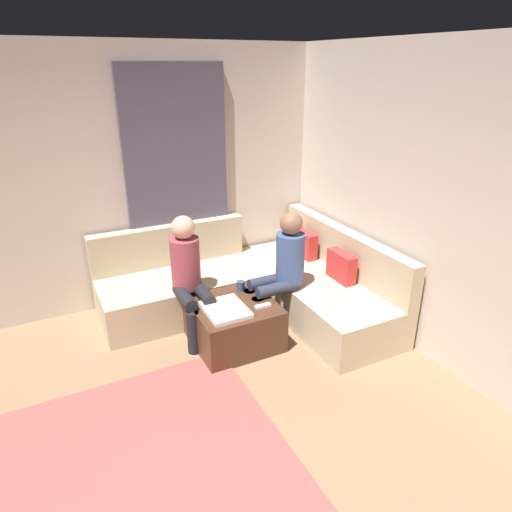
% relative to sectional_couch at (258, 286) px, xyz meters
% --- Properties ---
extents(wall_left, '(0.12, 6.00, 2.70)m').
position_rel_sectional_couch_xyz_m(wall_left, '(-0.86, -1.88, 1.07)').
color(wall_left, beige).
rests_on(wall_left, ground_plane).
extents(curtain_panel, '(0.06, 1.10, 2.50)m').
position_rel_sectional_couch_xyz_m(curtain_panel, '(-0.76, -0.58, 0.97)').
color(curtain_panel, '#595166').
rests_on(curtain_panel, ground_plane).
extents(sectional_couch, '(2.10, 2.55, 0.87)m').
position_rel_sectional_couch_xyz_m(sectional_couch, '(0.00, 0.00, 0.00)').
color(sectional_couch, '#C6B593').
rests_on(sectional_couch, ground_plane).
extents(ottoman, '(0.76, 0.76, 0.42)m').
position_rel_sectional_couch_xyz_m(ottoman, '(0.47, -0.50, -0.07)').
color(ottoman, '#4C2D1E').
rests_on(ottoman, ground_plane).
extents(folded_blanket, '(0.44, 0.36, 0.04)m').
position_rel_sectional_couch_xyz_m(folded_blanket, '(0.57, -0.62, 0.16)').
color(folded_blanket, white).
rests_on(folded_blanket, ottoman).
extents(coffee_mug, '(0.08, 0.08, 0.10)m').
position_rel_sectional_couch_xyz_m(coffee_mug, '(0.25, -0.32, 0.19)').
color(coffee_mug, '#334C72').
rests_on(coffee_mug, ottoman).
extents(game_remote, '(0.05, 0.15, 0.02)m').
position_rel_sectional_couch_xyz_m(game_remote, '(0.65, -0.28, 0.15)').
color(game_remote, white).
rests_on(game_remote, ottoman).
extents(person_on_couch_back, '(0.30, 0.60, 1.20)m').
position_rel_sectional_couch_xyz_m(person_on_couch_back, '(0.40, 0.06, 0.38)').
color(person_on_couch_back, '#2D3347').
rests_on(person_on_couch_back, ground_plane).
extents(person_on_couch_side, '(0.60, 0.30, 1.20)m').
position_rel_sectional_couch_xyz_m(person_on_couch_side, '(0.15, -0.80, 0.38)').
color(person_on_couch_side, black).
rests_on(person_on_couch_side, ground_plane).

